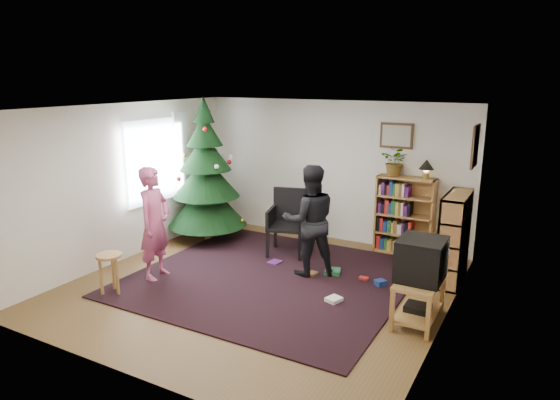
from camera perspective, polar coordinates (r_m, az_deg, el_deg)
The scene contains 23 objects.
floor at distance 7.21m, azimuth -2.29°, elevation -9.76°, with size 5.00×5.00×0.00m, color brown.
ceiling at distance 6.61m, azimuth -2.50°, elevation 10.49°, with size 5.00×5.00×0.00m, color white.
wall_back at distance 8.98m, azimuth 5.91°, elevation 3.31°, with size 5.00×0.02×2.50m, color silver.
wall_front at distance 4.93m, azimuth -17.69°, elevation -6.25°, with size 5.00×0.02×2.50m, color silver.
wall_left at distance 8.35m, azimuth -17.24°, elevation 1.94°, with size 0.02×5.00×2.50m, color silver.
wall_right at distance 5.95m, azimuth 18.72°, elevation -2.89°, with size 0.02×5.00×2.50m, color silver.
rug at distance 7.44m, azimuth -1.08°, elevation -8.88°, with size 3.80×3.60×0.02m, color black.
window_pane at distance 8.70m, azimuth -14.40°, elevation 4.27°, with size 0.04×1.20×1.40m, color silver.
curtain at distance 9.19m, azimuth -11.24°, elevation 4.94°, with size 0.06×0.35×1.60m, color silver.
picture_back at distance 8.48m, azimuth 13.18°, elevation 7.18°, with size 0.55×0.03×0.42m.
picture_right at distance 7.51m, azimuth 21.42°, elevation 5.75°, with size 0.03×0.50×0.60m.
christmas_tree at distance 9.00m, azimuth -8.43°, elevation 2.10°, with size 1.42×1.42×2.58m.
bookshelf_back at distance 8.53m, azimuth 14.05°, elevation -1.65°, with size 0.95×0.30×1.30m.
bookshelf_right at distance 7.57m, azimuth 19.30°, elevation -4.03°, with size 0.30×0.95×1.30m.
tv_stand at distance 6.33m, azimuth 15.57°, elevation -10.59°, with size 0.47×0.85×0.55m.
crt_tv at distance 6.16m, azimuth 15.83°, elevation -6.52°, with size 0.53×0.57×0.50m.
armchair at distance 8.30m, azimuth 1.24°, elevation -2.17°, with size 0.73×0.74×1.09m.
stool at distance 7.17m, azimuth -18.90°, elevation -6.87°, with size 0.34×0.34×0.57m.
person_standing at distance 7.44m, azimuth -14.13°, elevation -2.61°, with size 0.61×0.40×1.66m, color #BA4A71.
person_by_chair at distance 7.35m, azimuth 3.43°, elevation -2.38°, with size 0.81×0.63×1.67m, color black.
potted_plant at distance 8.39m, azimuth 13.08°, elevation 4.31°, with size 0.44×0.38×0.49m, color gray.
table_lamp at distance 8.28m, azimuth 16.40°, elevation 3.77°, with size 0.24×0.24×0.32m.
floor_clutter at distance 7.41m, azimuth 7.17°, elevation -8.85°, with size 2.30×1.25×0.08m.
Camera 1 is at (3.43, -5.64, 2.90)m, focal length 32.00 mm.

